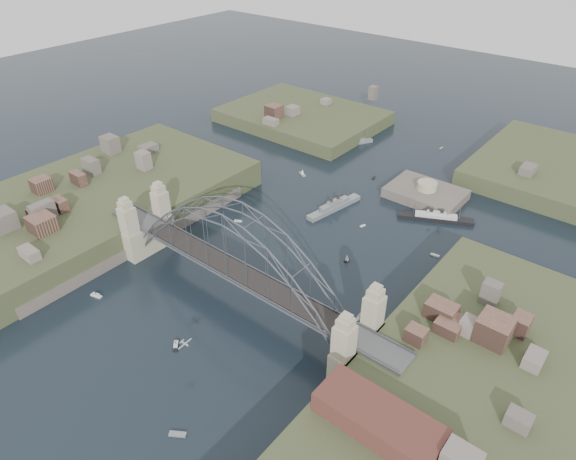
{
  "coord_description": "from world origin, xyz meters",
  "views": [
    {
      "loc": [
        63.37,
        -59.95,
        77.19
      ],
      "look_at": [
        0.0,
        18.0,
        10.0
      ],
      "focal_mm": 31.21,
      "sensor_mm": 36.0,
      "label": 1
    }
  ],
  "objects_px": {
    "naval_cruiser_far": "(354,142)",
    "wharf_shed": "(378,419)",
    "fort_island": "(425,199)",
    "naval_cruiser_near": "(334,207)",
    "bridge": "(235,257)",
    "ocean_liner": "(435,218)"
  },
  "relations": [
    {
      "from": "bridge",
      "to": "fort_island",
      "type": "bearing_deg",
      "value": 80.27
    },
    {
      "from": "fort_island",
      "to": "ocean_liner",
      "type": "distance_m",
      "value": 12.82
    },
    {
      "from": "naval_cruiser_near",
      "to": "wharf_shed",
      "type": "bearing_deg",
      "value": -50.67
    },
    {
      "from": "bridge",
      "to": "ocean_liner",
      "type": "xyz_separation_m",
      "value": [
        20.05,
        60.09,
        -11.52
      ]
    },
    {
      "from": "fort_island",
      "to": "naval_cruiser_near",
      "type": "bearing_deg",
      "value": -127.5
    },
    {
      "from": "naval_cruiser_far",
      "to": "ocean_liner",
      "type": "bearing_deg",
      "value": -32.63
    },
    {
      "from": "ocean_liner",
      "to": "naval_cruiser_near",
      "type": "bearing_deg",
      "value": -152.77
    },
    {
      "from": "bridge",
      "to": "naval_cruiser_far",
      "type": "distance_m",
      "value": 94.54
    },
    {
      "from": "naval_cruiser_far",
      "to": "wharf_shed",
      "type": "bearing_deg",
      "value": -55.81
    },
    {
      "from": "bridge",
      "to": "naval_cruiser_near",
      "type": "bearing_deg",
      "value": 97.07
    },
    {
      "from": "ocean_liner",
      "to": "naval_cruiser_far",
      "type": "bearing_deg",
      "value": 147.37
    },
    {
      "from": "fort_island",
      "to": "naval_cruiser_far",
      "type": "distance_m",
      "value": 43.51
    },
    {
      "from": "naval_cruiser_near",
      "to": "bridge",
      "type": "bearing_deg",
      "value": -82.93
    },
    {
      "from": "naval_cruiser_near",
      "to": "fort_island",
      "type": "bearing_deg",
      "value": 52.5
    },
    {
      "from": "naval_cruiser_far",
      "to": "ocean_liner",
      "type": "height_order",
      "value": "ocean_liner"
    },
    {
      "from": "fort_island",
      "to": "ocean_liner",
      "type": "height_order",
      "value": "fort_island"
    },
    {
      "from": "bridge",
      "to": "wharf_shed",
      "type": "distance_m",
      "value": 46.23
    },
    {
      "from": "bridge",
      "to": "naval_cruiser_far",
      "type": "relative_size",
      "value": 6.04
    },
    {
      "from": "ocean_liner",
      "to": "wharf_shed",
      "type": "bearing_deg",
      "value": -72.09
    },
    {
      "from": "fort_island",
      "to": "wharf_shed",
      "type": "height_order",
      "value": "wharf_shed"
    },
    {
      "from": "fort_island",
      "to": "wharf_shed",
      "type": "bearing_deg",
      "value": -69.15
    },
    {
      "from": "bridge",
      "to": "fort_island",
      "type": "height_order",
      "value": "bridge"
    }
  ]
}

